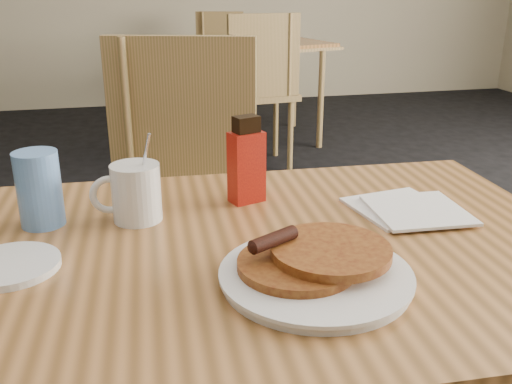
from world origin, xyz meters
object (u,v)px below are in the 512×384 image
at_px(chair_neighbor_far, 222,57).
at_px(main_table, 252,267).
at_px(coffee_mug, 135,192).
at_px(blue_tumbler, 39,189).
at_px(chair_main_far, 188,178).
at_px(neighbor_table, 237,48).
at_px(chair_neighbor_near, 260,79).
at_px(pancake_plate, 315,269).
at_px(syrup_bottle, 246,163).

bearing_deg(chair_neighbor_far, main_table, -84.32).
bearing_deg(coffee_mug, blue_tumbler, 160.75).
bearing_deg(blue_tumbler, coffee_mug, -5.79).
bearing_deg(chair_main_far, neighbor_table, 92.68).
xyz_separation_m(neighbor_table, blue_tumbler, (-1.02, -3.22, 0.11)).
distance_m(chair_neighbor_far, blue_tumbler, 4.11).
relative_size(chair_neighbor_near, pancake_plate, 3.38).
distance_m(main_table, chair_neighbor_near, 2.72).
height_order(chair_neighbor_near, blue_tumbler, chair_neighbor_near).
relative_size(chair_neighbor_far, pancake_plate, 3.14).
distance_m(coffee_mug, syrup_bottle, 0.23).
distance_m(main_table, pancake_plate, 0.17).
bearing_deg(chair_neighbor_far, chair_neighbor_near, -75.98).
relative_size(main_table, neighbor_table, 0.85).
xyz_separation_m(main_table, chair_neighbor_far, (0.67, 4.15, -0.15)).
distance_m(main_table, syrup_bottle, 0.25).
distance_m(neighbor_table, chair_neighbor_near, 0.77).
relative_size(syrup_bottle, blue_tumbler, 1.27).
bearing_deg(chair_main_far, chair_neighbor_near, 87.37).
bearing_deg(blue_tumbler, main_table, -26.06).
relative_size(main_table, coffee_mug, 7.28).
height_order(chair_neighbor_far, coffee_mug, chair_neighbor_far).
distance_m(neighbor_table, coffee_mug, 3.35).
distance_m(chair_neighbor_near, coffee_mug, 2.62).
relative_size(chair_neighbor_far, chair_neighbor_near, 0.93).
bearing_deg(syrup_bottle, neighbor_table, 60.57).
xyz_separation_m(chair_main_far, chair_neighbor_near, (0.67, 1.87, -0.02)).
bearing_deg(neighbor_table, coffee_mug, -104.66).
height_order(main_table, blue_tumbler, blue_tumbler).
height_order(neighbor_table, syrup_bottle, syrup_bottle).
xyz_separation_m(main_table, syrup_bottle, (0.04, 0.21, 0.13)).
distance_m(neighbor_table, chair_neighbor_far, 0.77).
distance_m(chair_neighbor_far, pancake_plate, 4.34).
bearing_deg(neighbor_table, chair_neighbor_far, 88.92).
relative_size(chair_main_far, pancake_plate, 3.48).
distance_m(chair_neighbor_far, chair_neighbor_near, 1.51).
xyz_separation_m(chair_neighbor_far, blue_tumbler, (-1.03, -3.97, 0.27)).
bearing_deg(neighbor_table, syrup_bottle, -100.99).
distance_m(main_table, coffee_mug, 0.27).
distance_m(main_table, blue_tumbler, 0.42).
relative_size(neighbor_table, syrup_bottle, 8.22).
height_order(main_table, pancake_plate, pancake_plate).
distance_m(chair_neighbor_far, syrup_bottle, 4.00).
xyz_separation_m(main_table, chair_main_far, (-0.03, 0.77, -0.09)).
xyz_separation_m(main_table, blue_tumbler, (-0.36, 0.18, 0.11)).
bearing_deg(chair_main_far, blue_tumbler, -102.37).
bearing_deg(pancake_plate, main_table, 114.71).
xyz_separation_m(chair_neighbor_far, coffee_mug, (-0.86, -3.99, 0.25)).
height_order(chair_neighbor_far, chair_neighbor_near, chair_neighbor_near).
height_order(coffee_mug, syrup_bottle, syrup_bottle).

